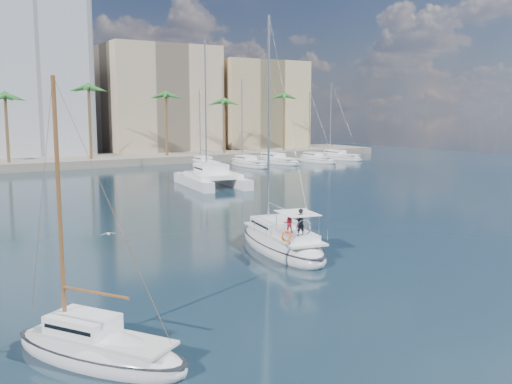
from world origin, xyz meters
TOP-DOWN VIEW (x-y plane):
  - ground at (0.00, 0.00)m, footprint 160.00×160.00m
  - quay at (0.00, 61.00)m, footprint 120.00×14.00m
  - building_beige at (22.00, 70.00)m, footprint 20.00×14.00m
  - building_tan_right at (42.00, 68.00)m, footprint 18.00×12.00m
  - palm_centre at (0.00, 57.00)m, footprint 3.60×3.60m
  - palm_right at (34.00, 57.00)m, footprint 3.60×3.60m
  - main_sloop at (1.19, -1.17)m, footprint 5.04×10.64m
  - small_sloop at (-13.07, -10.84)m, footprint 5.80×7.30m
  - catamaran at (11.25, 27.80)m, footprint 7.08×11.92m
  - seagull at (-7.50, 5.90)m, footprint 0.98×0.42m
  - moored_yacht_a at (20.00, 47.00)m, footprint 3.37×9.52m
  - moored_yacht_b at (26.50, 45.00)m, footprint 3.32×10.83m
  - moored_yacht_c at (33.00, 47.00)m, footprint 3.98×12.33m
  - moored_yacht_d at (39.50, 45.00)m, footprint 3.52×9.55m
  - moored_yacht_e at (46.00, 47.00)m, footprint 4.61×11.11m

SIDE VIEW (x-z plane):
  - ground at x=0.00m, z-range 0.00..0.00m
  - moored_yacht_a at x=20.00m, z-range -5.95..5.95m
  - moored_yacht_b at x=26.50m, z-range -6.86..6.86m
  - moored_yacht_c at x=33.00m, z-range -7.77..7.77m
  - moored_yacht_d at x=39.50m, z-range -5.95..5.95m
  - moored_yacht_e at x=46.00m, z-range -6.86..6.86m
  - small_sloop at x=-13.07m, z-range -4.79..5.58m
  - main_sloop at x=1.19m, z-range -7.10..8.09m
  - quay at x=0.00m, z-range 0.00..1.20m
  - seagull at x=-7.50m, z-range 0.61..0.79m
  - catamaran at x=11.25m, z-range -7.14..9.40m
  - building_tan_right at x=42.00m, z-range 0.00..18.00m
  - building_beige at x=22.00m, z-range 0.00..20.00m
  - palm_centre at x=0.00m, z-range 4.13..16.43m
  - palm_right at x=34.00m, z-range 4.13..16.43m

